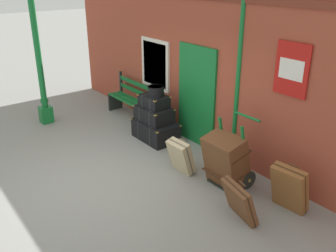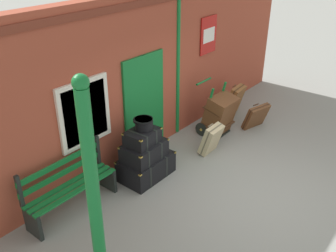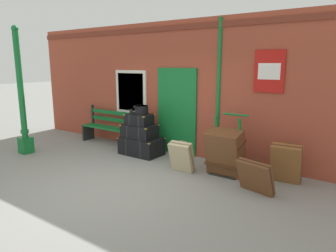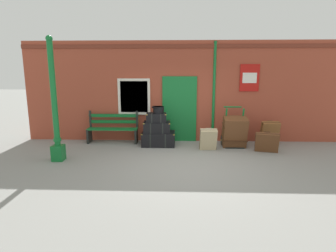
% 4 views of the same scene
% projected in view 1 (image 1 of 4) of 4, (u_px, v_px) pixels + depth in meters
% --- Properties ---
extents(ground_plane, '(60.00, 60.00, 0.00)m').
position_uv_depth(ground_plane, '(99.00, 180.00, 6.69)').
color(ground_plane, gray).
extents(brick_facade, '(10.40, 0.35, 3.20)m').
position_uv_depth(brick_facade, '(209.00, 71.00, 7.53)').
color(brick_facade, '#9E422D').
rests_on(brick_facade, ground).
extents(lamp_post, '(0.28, 0.28, 3.08)m').
position_uv_depth(lamp_post, '(41.00, 76.00, 8.79)').
color(lamp_post, '#146B2D').
rests_on(lamp_post, ground).
extents(platform_bench, '(1.60, 0.43, 1.01)m').
position_uv_depth(platform_bench, '(132.00, 100.00, 9.41)').
color(platform_bench, '#146B2D').
rests_on(platform_bench, ground).
extents(steamer_trunk_base, '(1.01, 0.65, 0.43)m').
position_uv_depth(steamer_trunk_base, '(156.00, 130.00, 8.23)').
color(steamer_trunk_base, black).
rests_on(steamer_trunk_base, ground).
extents(steamer_trunk_middle, '(0.83, 0.58, 0.33)m').
position_uv_depth(steamer_trunk_middle, '(154.00, 114.00, 8.12)').
color(steamer_trunk_middle, black).
rests_on(steamer_trunk_middle, steamer_trunk_base).
extents(steamer_trunk_top, '(0.64, 0.49, 0.27)m').
position_uv_depth(steamer_trunk_top, '(154.00, 101.00, 8.03)').
color(steamer_trunk_top, black).
rests_on(steamer_trunk_top, steamer_trunk_middle).
extents(round_hatbox, '(0.37, 0.34, 0.21)m').
position_uv_depth(round_hatbox, '(156.00, 91.00, 7.89)').
color(round_hatbox, black).
rests_on(round_hatbox, steamer_trunk_top).
extents(porters_trolley, '(0.71, 0.64, 1.19)m').
position_uv_depth(porters_trolley, '(233.00, 168.00, 6.54)').
color(porters_trolley, black).
rests_on(porters_trolley, ground).
extents(large_brown_trunk, '(0.70, 0.63, 0.96)m').
position_uv_depth(large_brown_trunk, '(226.00, 160.00, 6.36)').
color(large_brown_trunk, brown).
rests_on(large_brown_trunk, ground).
extents(suitcase_brown, '(0.49, 0.37, 0.65)m').
position_uv_depth(suitcase_brown, '(181.00, 156.00, 6.83)').
color(suitcase_brown, tan).
rests_on(suitcase_brown, ground).
extents(suitcase_caramel, '(0.56, 0.43, 0.78)m').
position_uv_depth(suitcase_caramel, '(289.00, 188.00, 5.72)').
color(suitcase_caramel, brown).
rests_on(suitcase_caramel, ground).
extents(suitcase_umber, '(0.68, 0.46, 0.60)m').
position_uv_depth(suitcase_umber, '(239.00, 201.00, 5.56)').
color(suitcase_umber, brown).
rests_on(suitcase_umber, ground).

